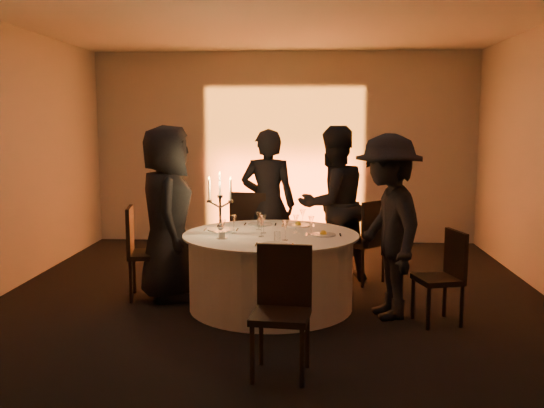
# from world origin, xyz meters

# --- Properties ---
(floor) EXTENTS (7.00, 7.00, 0.00)m
(floor) POSITION_xyz_m (0.00, 0.00, 0.00)
(floor) COLOR black
(floor) RESTS_ON ground
(ceiling) EXTENTS (7.00, 7.00, 0.00)m
(ceiling) POSITION_xyz_m (0.00, 0.00, 3.00)
(ceiling) COLOR silver
(ceiling) RESTS_ON wall_back
(wall_back) EXTENTS (7.00, 0.00, 7.00)m
(wall_back) POSITION_xyz_m (0.00, 3.50, 1.50)
(wall_back) COLOR #BDB6AF
(wall_back) RESTS_ON floor
(wall_front) EXTENTS (7.00, 0.00, 7.00)m
(wall_front) POSITION_xyz_m (0.00, -3.50, 1.50)
(wall_front) COLOR #BDB6AF
(wall_front) RESTS_ON floor
(uplighter_fixture) EXTENTS (0.25, 0.12, 0.10)m
(uplighter_fixture) POSITION_xyz_m (0.00, 3.20, 0.05)
(uplighter_fixture) COLOR black
(uplighter_fixture) RESTS_ON floor
(banquet_table) EXTENTS (1.80, 1.80, 0.77)m
(banquet_table) POSITION_xyz_m (0.00, 0.00, 0.38)
(banquet_table) COLOR black
(banquet_table) RESTS_ON floor
(chair_left) EXTENTS (0.51, 0.51, 1.00)m
(chair_left) POSITION_xyz_m (-1.42, 0.23, 0.57)
(chair_left) COLOR black
(chair_left) RESTS_ON floor
(chair_back_left) EXTENTS (0.55, 0.55, 1.06)m
(chair_back_left) POSITION_xyz_m (-0.32, 1.26, 0.60)
(chair_back_left) COLOR black
(chair_back_left) RESTS_ON floor
(chair_back_right) EXTENTS (0.62, 0.62, 1.00)m
(chair_back_right) POSITION_xyz_m (1.08, 1.00, 0.56)
(chair_back_right) COLOR black
(chair_back_right) RESTS_ON floor
(chair_right) EXTENTS (0.48, 0.48, 0.89)m
(chair_right) POSITION_xyz_m (1.68, -0.41, 0.50)
(chair_right) COLOR black
(chair_right) RESTS_ON floor
(chair_front) EXTENTS (0.47, 0.47, 0.97)m
(chair_front) POSITION_xyz_m (0.19, -1.64, 0.55)
(chair_front) COLOR black
(chair_front) RESTS_ON floor
(guest_left) EXTENTS (0.78, 1.02, 1.87)m
(guest_left) POSITION_xyz_m (-1.13, 0.25, 0.94)
(guest_left) COLOR black
(guest_left) RESTS_ON floor
(guest_back_left) EXTENTS (0.70, 0.50, 1.83)m
(guest_back_left) POSITION_xyz_m (-0.11, 1.18, 0.91)
(guest_back_left) COLOR black
(guest_back_left) RESTS_ON floor
(guest_back_right) EXTENTS (1.14, 1.08, 1.86)m
(guest_back_right) POSITION_xyz_m (0.67, 1.05, 0.93)
(guest_back_right) COLOR black
(guest_back_right) RESTS_ON floor
(guest_right) EXTENTS (0.90, 1.28, 1.80)m
(guest_right) POSITION_xyz_m (1.15, -0.25, 0.90)
(guest_right) COLOR black
(guest_right) RESTS_ON floor
(plate_left) EXTENTS (0.36, 0.29, 0.01)m
(plate_left) POSITION_xyz_m (-0.54, 0.17, 0.78)
(plate_left) COLOR white
(plate_left) RESTS_ON banquet_table
(plate_back_left) EXTENTS (0.36, 0.27, 0.01)m
(plate_back_left) POSITION_xyz_m (-0.15, 0.53, 0.78)
(plate_back_left) COLOR white
(plate_back_left) RESTS_ON banquet_table
(plate_back_right) EXTENTS (0.35, 0.26, 0.08)m
(plate_back_right) POSITION_xyz_m (0.27, 0.47, 0.79)
(plate_back_right) COLOR white
(plate_back_right) RESTS_ON banquet_table
(plate_right) EXTENTS (0.36, 0.25, 0.08)m
(plate_right) POSITION_xyz_m (0.54, -0.06, 0.79)
(plate_right) COLOR white
(plate_right) RESTS_ON banquet_table
(plate_front) EXTENTS (0.35, 0.26, 0.01)m
(plate_front) POSITION_xyz_m (0.07, -0.59, 0.78)
(plate_front) COLOR white
(plate_front) RESTS_ON banquet_table
(coffee_cup) EXTENTS (0.11, 0.11, 0.07)m
(coffee_cup) POSITION_xyz_m (-0.46, -0.28, 0.80)
(coffee_cup) COLOR white
(coffee_cup) RESTS_ON banquet_table
(candelabra) EXTENTS (0.27, 0.13, 0.64)m
(candelabra) POSITION_xyz_m (-0.52, -0.01, 0.99)
(candelabra) COLOR silver
(candelabra) RESTS_ON banquet_table
(wine_glass_a) EXTENTS (0.07, 0.07, 0.19)m
(wine_glass_a) POSITION_xyz_m (-0.08, -0.17, 0.91)
(wine_glass_a) COLOR silver
(wine_glass_a) RESTS_ON banquet_table
(wine_glass_b) EXTENTS (0.07, 0.07, 0.19)m
(wine_glass_b) POSITION_xyz_m (0.41, -0.02, 0.91)
(wine_glass_b) COLOR silver
(wine_glass_b) RESTS_ON banquet_table
(wine_glass_c) EXTENTS (0.07, 0.07, 0.19)m
(wine_glass_c) POSITION_xyz_m (0.32, 0.45, 0.91)
(wine_glass_c) COLOR silver
(wine_glass_c) RESTS_ON banquet_table
(wine_glass_d) EXTENTS (0.07, 0.07, 0.19)m
(wine_glass_d) POSITION_xyz_m (-0.14, 0.22, 0.91)
(wine_glass_d) COLOR silver
(wine_glass_d) RESTS_ON banquet_table
(wine_glass_e) EXTENTS (0.07, 0.07, 0.19)m
(wine_glass_e) POSITION_xyz_m (-0.08, 0.01, 0.91)
(wine_glass_e) COLOR silver
(wine_glass_e) RESTS_ON banquet_table
(wine_glass_f) EXTENTS (0.07, 0.07, 0.19)m
(wine_glass_f) POSITION_xyz_m (-0.45, -0.31, 0.91)
(wine_glass_f) COLOR silver
(wine_glass_f) RESTS_ON banquet_table
(wine_glass_g) EXTENTS (0.07, 0.07, 0.19)m
(wine_glass_g) POSITION_xyz_m (0.26, 0.05, 0.91)
(wine_glass_g) COLOR silver
(wine_glass_g) RESTS_ON banquet_table
(wine_glass_h) EXTENTS (0.07, 0.07, 0.19)m
(wine_glass_h) POSITION_xyz_m (0.16, -0.34, 0.91)
(wine_glass_h) COLOR silver
(wine_glass_h) RESTS_ON banquet_table
(wine_glass_i) EXTENTS (0.07, 0.07, 0.19)m
(wine_glass_i) POSITION_xyz_m (-0.38, -0.01, 0.91)
(wine_glass_i) COLOR silver
(wine_glass_i) RESTS_ON banquet_table
(tumbler_a) EXTENTS (0.07, 0.07, 0.09)m
(tumbler_a) POSITION_xyz_m (-0.14, 0.39, 0.82)
(tumbler_a) COLOR silver
(tumbler_a) RESTS_ON banquet_table
(tumbler_b) EXTENTS (0.07, 0.07, 0.09)m
(tumbler_b) POSITION_xyz_m (0.09, -0.39, 0.82)
(tumbler_b) COLOR silver
(tumbler_b) RESTS_ON banquet_table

